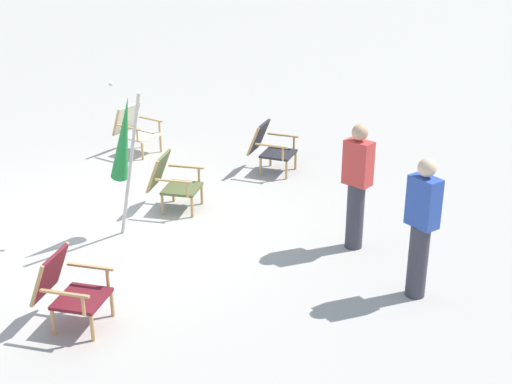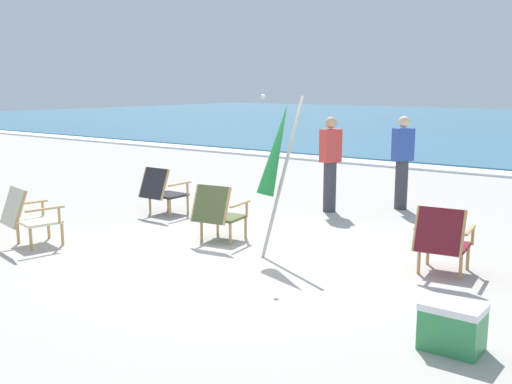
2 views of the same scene
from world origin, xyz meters
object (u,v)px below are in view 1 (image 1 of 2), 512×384
at_px(person_near_chairs, 421,228).
at_px(person_by_waterline, 357,186).
at_px(beach_chair_front_left, 171,180).
at_px(beach_chair_front_right, 67,287).
at_px(beach_chair_mid_center, 269,146).
at_px(beach_chair_far_center, 135,128).
at_px(umbrella_furled_green, 124,140).

xyz_separation_m(person_near_chairs, person_by_waterline, (-0.91, -0.93, 0.00)).
xyz_separation_m(beach_chair_front_left, person_by_waterline, (0.23, 2.70, 0.41)).
bearing_deg(beach_chair_front_right, beach_chair_front_left, -172.93).
xyz_separation_m(beach_chair_mid_center, beach_chair_front_left, (1.88, -0.78, 0.00)).
distance_m(person_near_chairs, person_by_waterline, 1.30).
relative_size(beach_chair_far_center, umbrella_furled_green, 0.40).
height_order(person_near_chairs, person_by_waterline, same).
distance_m(beach_chair_front_left, person_near_chairs, 3.83).
bearing_deg(beach_chair_mid_center, umbrella_furled_green, -16.37).
xyz_separation_m(umbrella_furled_green, person_by_waterline, (-0.80, 2.78, -0.50)).
xyz_separation_m(beach_chair_mid_center, person_near_chairs, (3.01, 2.86, 0.41)).
bearing_deg(beach_chair_front_right, person_by_waterline, 140.10).
bearing_deg(beach_chair_far_center, person_near_chairs, 60.30).
height_order(beach_chair_far_center, person_by_waterline, person_by_waterline).
xyz_separation_m(beach_chair_mid_center, umbrella_furled_green, (2.91, -0.85, 0.91)).
height_order(beach_chair_front_right, beach_chair_mid_center, beach_chair_front_right).
xyz_separation_m(beach_chair_far_center, umbrella_furled_green, (2.94, 1.63, 0.91)).
height_order(beach_chair_far_center, beach_chair_mid_center, beach_chair_far_center).
height_order(beach_chair_mid_center, umbrella_furled_green, umbrella_furled_green).
bearing_deg(beach_chair_far_center, beach_chair_front_left, 41.76).
relative_size(beach_chair_front_left, person_near_chairs, 0.50).
xyz_separation_m(beach_chair_front_left, person_near_chairs, (1.14, 3.64, 0.41)).
height_order(beach_chair_far_center, person_near_chairs, person_near_chairs).
relative_size(beach_chair_far_center, person_near_chairs, 0.50).
bearing_deg(umbrella_furled_green, beach_chair_front_left, 175.84).
relative_size(beach_chair_far_center, person_by_waterline, 0.50).
height_order(umbrella_furled_green, person_by_waterline, umbrella_furled_green).
height_order(beach_chair_front_right, person_by_waterline, person_by_waterline).
height_order(beach_chair_front_right, umbrella_furled_green, umbrella_furled_green).
bearing_deg(umbrella_furled_green, beach_chair_front_right, 12.74).
height_order(beach_chair_mid_center, person_by_waterline, person_by_waterline).
distance_m(beach_chair_front_right, person_by_waterline, 3.65).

